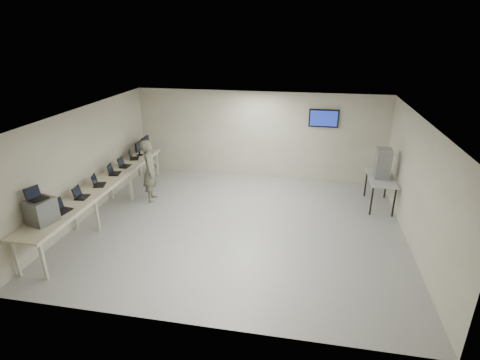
% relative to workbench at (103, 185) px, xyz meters
% --- Properties ---
extents(room, '(8.01, 7.01, 2.81)m').
position_rel_workbench_xyz_m(room, '(3.62, 0.06, 0.58)').
color(room, '#AAAAAA').
rests_on(room, ground).
extents(workbench, '(0.76, 6.00, 0.90)m').
position_rel_workbench_xyz_m(workbench, '(0.00, 0.00, 0.00)').
color(workbench, beige).
rests_on(workbench, ground).
extents(equipment_box, '(0.54, 0.59, 0.52)m').
position_rel_workbench_xyz_m(equipment_box, '(-0.06, -2.22, 0.33)').
color(equipment_box, slate).
rests_on(equipment_box, workbench).
extents(laptop_on_box, '(0.38, 0.40, 0.26)m').
position_rel_workbench_xyz_m(laptop_on_box, '(-0.11, -2.22, 0.66)').
color(laptop_on_box, black).
rests_on(laptop_on_box, equipment_box).
extents(laptop_0, '(0.35, 0.40, 0.28)m').
position_rel_workbench_xyz_m(laptop_0, '(-0.03, -1.71, 0.15)').
color(laptop_0, black).
rests_on(laptop_0, workbench).
extents(laptop_1, '(0.31, 0.36, 0.27)m').
position_rel_workbench_xyz_m(laptop_1, '(-0.03, -0.97, 0.14)').
color(laptop_1, black).
rests_on(laptop_1, workbench).
extents(laptop_2, '(0.38, 0.41, 0.28)m').
position_rel_workbench_xyz_m(laptop_2, '(-0.02, -0.20, 0.14)').
color(laptop_2, black).
rests_on(laptop_2, workbench).
extents(laptop_3, '(0.34, 0.39, 0.27)m').
position_rel_workbench_xyz_m(laptop_3, '(-0.03, 0.61, 0.14)').
color(laptop_3, black).
rests_on(laptop_3, workbench).
extents(laptop_4, '(0.28, 0.34, 0.26)m').
position_rel_workbench_xyz_m(laptop_4, '(-0.03, 1.21, 0.14)').
color(laptop_4, black).
rests_on(laptop_4, workbench).
extents(laptop_5, '(0.37, 0.40, 0.26)m').
position_rel_workbench_xyz_m(laptop_5, '(-0.07, 1.91, 0.14)').
color(laptop_5, black).
rests_on(laptop_5, workbench).
extents(monitor_near, '(0.20, 0.45, 0.44)m').
position_rel_workbench_xyz_m(monitor_near, '(-0.01, 2.27, 0.34)').
color(monitor_near, black).
rests_on(monitor_near, workbench).
extents(monitor_far, '(0.21, 0.47, 0.46)m').
position_rel_workbench_xyz_m(monitor_far, '(-0.01, 2.75, 0.35)').
color(monitor_far, black).
rests_on(monitor_far, workbench).
extents(soldier, '(0.59, 0.74, 1.78)m').
position_rel_workbench_xyz_m(soldier, '(0.86, 1.06, 0.06)').
color(soldier, '#666A54').
rests_on(soldier, ground).
extents(side_table, '(0.66, 1.42, 0.85)m').
position_rel_workbench_xyz_m(side_table, '(7.19, 1.81, -0.05)').
color(side_table, '#A6A7A8').
rests_on(side_table, ground).
extents(storage_bins, '(0.38, 0.43, 0.81)m').
position_rel_workbench_xyz_m(storage_bins, '(7.17, 1.81, 0.43)').
color(storage_bins, gray).
rests_on(storage_bins, side_table).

